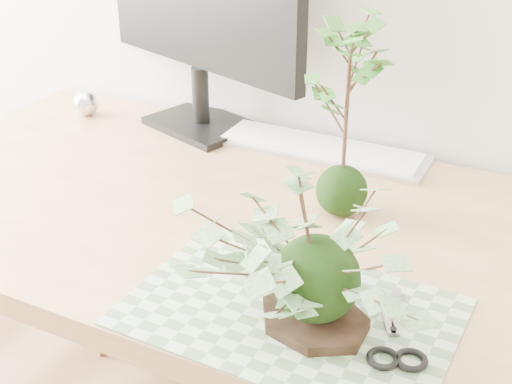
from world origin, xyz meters
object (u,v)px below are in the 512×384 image
Objects in this scene: ivy_kokedama at (318,242)px; keyboard at (321,149)px; desk at (305,276)px; maple_kokedama at (349,69)px.

ivy_kokedama reaches higher than keyboard.
ivy_kokedama is 0.94× the size of keyboard.
desk is 0.32m from keyboard.
maple_kokedama is (-0.08, 0.29, 0.12)m from ivy_kokedama.
ivy_kokedama is 0.33m from maple_kokedama.
maple_kokedama is at bearing -60.63° from keyboard.
keyboard is at bearing 120.19° from maple_kokedama.
desk is 0.33m from ivy_kokedama.
ivy_kokedama is (0.11, -0.22, 0.22)m from desk.
desk is at bearing -72.46° from keyboard.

